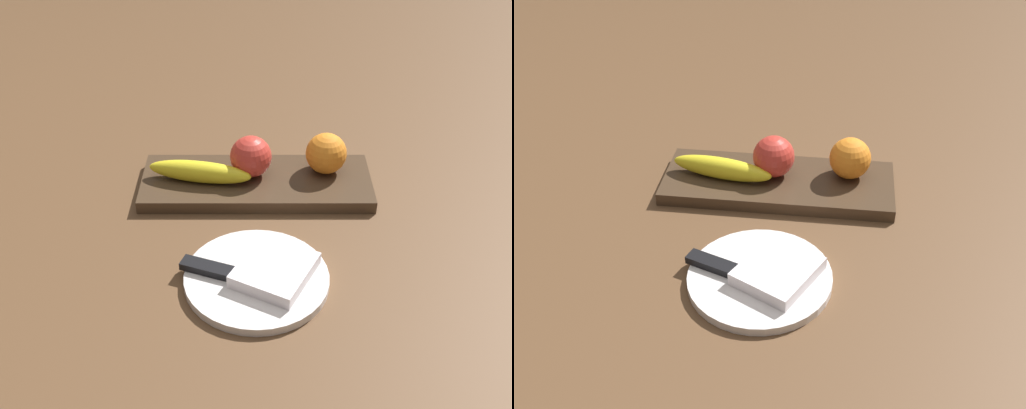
# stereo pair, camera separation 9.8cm
# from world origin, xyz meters

# --- Properties ---
(ground_plane) EXTENTS (2.40, 2.40, 0.00)m
(ground_plane) POSITION_xyz_m (0.00, 0.00, 0.00)
(ground_plane) COLOR brown
(fruit_tray) EXTENTS (0.40, 0.15, 0.02)m
(fruit_tray) POSITION_xyz_m (0.03, 0.04, 0.01)
(fruit_tray) COLOR #453222
(fruit_tray) RESTS_ON ground_plane
(apple) EXTENTS (0.07, 0.07, 0.07)m
(apple) POSITION_xyz_m (0.02, 0.05, 0.06)
(apple) COLOR red
(apple) RESTS_ON fruit_tray
(banana) EXTENTS (0.19, 0.07, 0.04)m
(banana) POSITION_xyz_m (-0.06, 0.03, 0.04)
(banana) COLOR yellow
(banana) RESTS_ON fruit_tray
(orange_near_apple) EXTENTS (0.07, 0.07, 0.07)m
(orange_near_apple) POSITION_xyz_m (0.16, 0.06, 0.06)
(orange_near_apple) COLOR orange
(orange_near_apple) RESTS_ON fruit_tray
(dinner_plate) EXTENTS (0.21, 0.21, 0.01)m
(dinner_plate) POSITION_xyz_m (0.03, -0.20, 0.01)
(dinner_plate) COLOR white
(dinner_plate) RESTS_ON ground_plane
(folded_napkin) EXTENTS (0.14, 0.14, 0.02)m
(folded_napkin) POSITION_xyz_m (0.06, -0.20, 0.02)
(folded_napkin) COLOR white
(folded_napkin) RESTS_ON dinner_plate
(knife) EXTENTS (0.18, 0.08, 0.01)m
(knife) POSITION_xyz_m (-0.02, -0.20, 0.02)
(knife) COLOR silver
(knife) RESTS_ON dinner_plate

